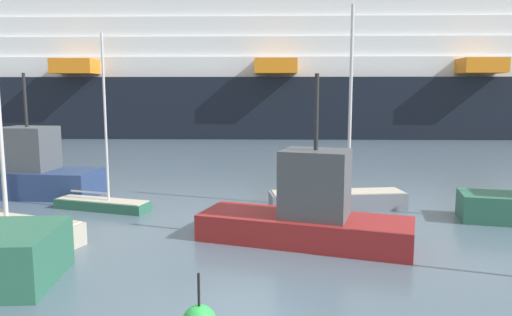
{
  "coord_description": "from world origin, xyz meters",
  "views": [
    {
      "loc": [
        0.74,
        -10.72,
        5.39
      ],
      "look_at": [
        0.0,
        16.02,
        1.74
      ],
      "focal_mm": 33.37,
      "sensor_mm": 36.0,
      "label": 1
    }
  ],
  "objects_px": {
    "fishing_boat_2": "(308,212)",
    "channel_buoy_0": "(320,183)",
    "fishing_boat_0": "(25,173)",
    "cruise_ship": "(360,71)",
    "sailboat_1": "(338,198)",
    "sailboat_2": "(102,201)"
  },
  "relations": [
    {
      "from": "fishing_boat_0",
      "to": "channel_buoy_0",
      "type": "bearing_deg",
      "value": 14.58
    },
    {
      "from": "sailboat_2",
      "to": "fishing_boat_2",
      "type": "bearing_deg",
      "value": -10.3
    },
    {
      "from": "fishing_boat_2",
      "to": "channel_buoy_0",
      "type": "relative_size",
      "value": 5.88
    },
    {
      "from": "channel_buoy_0",
      "to": "cruise_ship",
      "type": "bearing_deg",
      "value": 76.33
    },
    {
      "from": "fishing_boat_2",
      "to": "channel_buoy_0",
      "type": "height_order",
      "value": "fishing_boat_2"
    },
    {
      "from": "fishing_boat_2",
      "to": "sailboat_1",
      "type": "bearing_deg",
      "value": 87.98
    },
    {
      "from": "fishing_boat_0",
      "to": "cruise_ship",
      "type": "xyz_separation_m",
      "value": [
        25.04,
        40.3,
        7.08
      ]
    },
    {
      "from": "fishing_boat_0",
      "to": "cruise_ship",
      "type": "bearing_deg",
      "value": 63.52
    },
    {
      "from": "fishing_boat_0",
      "to": "cruise_ship",
      "type": "height_order",
      "value": "cruise_ship"
    },
    {
      "from": "sailboat_1",
      "to": "cruise_ship",
      "type": "distance_m",
      "value": 44.45
    },
    {
      "from": "sailboat_1",
      "to": "fishing_boat_2",
      "type": "xyz_separation_m",
      "value": [
        -1.79,
        -5.11,
        0.58
      ]
    },
    {
      "from": "fishing_boat_0",
      "to": "sailboat_2",
      "type": "bearing_deg",
      "value": -24.9
    },
    {
      "from": "fishing_boat_2",
      "to": "cruise_ship",
      "type": "height_order",
      "value": "cruise_ship"
    },
    {
      "from": "sailboat_2",
      "to": "fishing_boat_0",
      "type": "height_order",
      "value": "sailboat_2"
    },
    {
      "from": "sailboat_2",
      "to": "channel_buoy_0",
      "type": "xyz_separation_m",
      "value": [
        10.7,
        5.58,
        -0.11
      ]
    },
    {
      "from": "channel_buoy_0",
      "to": "fishing_boat_0",
      "type": "bearing_deg",
      "value": -170.79
    },
    {
      "from": "fishing_boat_2",
      "to": "cruise_ship",
      "type": "xyz_separation_m",
      "value": [
        10.69,
        47.96,
        7.19
      ]
    },
    {
      "from": "sailboat_2",
      "to": "fishing_boat_2",
      "type": "distance_m",
      "value": 10.32
    },
    {
      "from": "sailboat_1",
      "to": "channel_buoy_0",
      "type": "bearing_deg",
      "value": 85.45
    },
    {
      "from": "fishing_boat_0",
      "to": "fishing_boat_2",
      "type": "xyz_separation_m",
      "value": [
        14.35,
        -7.66,
        -0.1
      ]
    },
    {
      "from": "channel_buoy_0",
      "to": "cruise_ship",
      "type": "distance_m",
      "value": 39.65
    },
    {
      "from": "sailboat_1",
      "to": "fishing_boat_2",
      "type": "bearing_deg",
      "value": -117.04
    }
  ]
}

